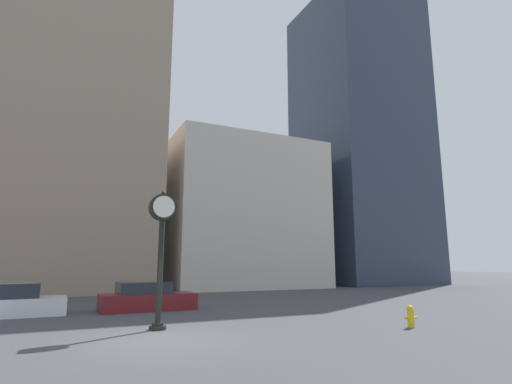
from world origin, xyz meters
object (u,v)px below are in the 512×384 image
object	(u,v)px
street_clock	(162,232)
car_maroon	(147,298)
car_white	(14,302)
fire_hydrant_near	(411,316)

from	to	relation	value
street_clock	car_maroon	world-z (taller)	street_clock
car_white	fire_hydrant_near	world-z (taller)	car_white
car_white	fire_hydrant_near	distance (m)	15.83
car_white	fire_hydrant_near	bearing A→B (deg)	-38.45
car_maroon	fire_hydrant_near	bearing A→B (deg)	-54.02
street_clock	car_white	distance (m)	8.16
street_clock	car_maroon	distance (m)	6.55
street_clock	fire_hydrant_near	bearing A→B (deg)	-22.45
car_maroon	car_white	bearing A→B (deg)	176.04
car_white	fire_hydrant_near	xyz separation A→B (m)	(12.73, -9.40, -0.19)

